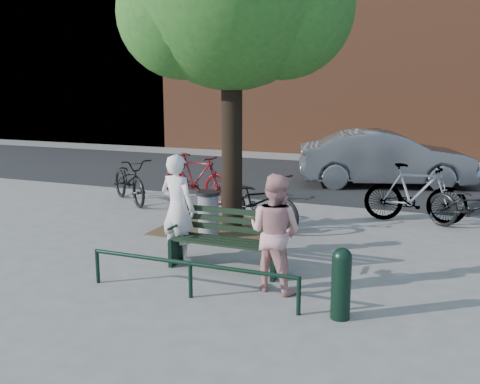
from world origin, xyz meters
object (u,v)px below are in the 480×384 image
at_px(park_bench, 228,238).
at_px(person_left, 178,208).
at_px(litter_bin, 208,214).
at_px(parked_car, 385,158).
at_px(bollard, 341,281).
at_px(bicycle_c, 258,201).
at_px(person_right, 275,232).

bearing_deg(park_bench, person_left, 175.49).
relative_size(person_left, litter_bin, 1.99).
bearing_deg(park_bench, parked_car, 79.71).
xyz_separation_m(bollard, bicycle_c, (-2.37, 3.62, 0.07)).
relative_size(person_right, litter_bin, 1.88).
distance_m(person_left, bollard, 3.18).
bearing_deg(person_left, bollard, 167.35).
height_order(person_left, bicycle_c, person_left).
height_order(person_right, parked_car, person_right).
height_order(litter_bin, bicycle_c, bicycle_c).
bearing_deg(parked_car, bollard, 166.83).
bearing_deg(bicycle_c, litter_bin, 170.78).
relative_size(person_left, bollard, 1.93).
distance_m(person_right, bollard, 1.27).
xyz_separation_m(person_left, litter_bin, (-0.10, 1.36, -0.43)).
distance_m(bollard, parked_car, 9.14).
relative_size(park_bench, person_right, 1.06).
relative_size(litter_bin, bicycle_c, 0.42).
distance_m(bicycle_c, parked_car, 5.80).
distance_m(park_bench, bicycle_c, 2.47).
height_order(park_bench, bollard, park_bench).
height_order(litter_bin, parked_car, parked_car).
xyz_separation_m(person_right, bicycle_c, (-1.32, 3.00, -0.27)).
xyz_separation_m(person_left, bollard, (2.90, -1.25, -0.39)).
bearing_deg(person_left, litter_bin, -75.14).
bearing_deg(person_right, litter_bin, -32.40).
height_order(person_right, bicycle_c, person_right).
distance_m(bollard, bicycle_c, 4.33).
xyz_separation_m(person_right, litter_bin, (-1.95, 2.00, -0.38)).
bearing_deg(litter_bin, person_left, -85.84).
xyz_separation_m(park_bench, bollard, (2.00, -1.18, 0.00)).
distance_m(park_bench, parked_car, 8.07).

